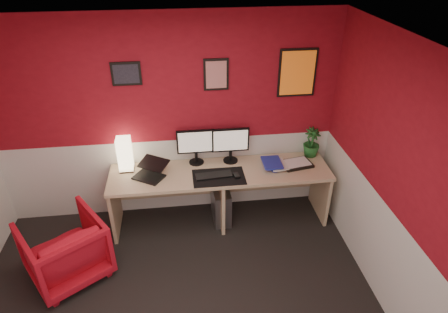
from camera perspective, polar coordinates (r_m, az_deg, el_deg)
ceiling at (r=2.51m, az=-10.51°, el=13.77°), size 4.00×3.50×0.01m
wall_back at (r=4.59m, az=-8.34°, el=5.12°), size 4.00×0.01×2.50m
wall_right at (r=3.61m, az=25.35°, el=-5.55°), size 0.01×3.50×2.50m
wainscot_back at (r=4.96m, az=-7.70°, el=-2.74°), size 4.00×0.01×1.00m
wainscot_right at (r=4.07m, az=22.91°, el=-14.15°), size 0.01×3.50×1.00m
desk at (r=4.77m, az=-0.51°, el=-5.87°), size 2.60×0.65×0.73m
shoji_lamp at (r=4.64m, az=-14.38°, el=0.20°), size 0.16×0.16×0.40m
laptop at (r=4.48m, az=-11.14°, el=-1.90°), size 0.40×0.37×0.22m
monitor_left at (r=4.60m, az=-4.21°, el=2.18°), size 0.45×0.06×0.58m
monitor_right at (r=4.62m, az=0.99°, el=2.43°), size 0.45×0.06×0.58m
desk_mat at (r=4.46m, az=-0.78°, el=-3.03°), size 0.60×0.38×0.01m
keyboard at (r=4.47m, az=-1.50°, el=-2.79°), size 0.43×0.17×0.02m
mouse at (r=4.45m, az=1.83°, el=-2.83°), size 0.08×0.11×0.03m
book_bottom at (r=4.66m, az=6.40°, el=-1.48°), size 0.28×0.33×0.03m
book_middle at (r=4.63m, az=6.77°, el=-1.34°), size 0.22×0.29×0.02m
book_top at (r=4.61m, az=5.73°, el=-1.02°), size 0.23×0.30×0.03m
zen_tray at (r=4.76m, az=10.65°, el=-1.08°), size 0.39×0.31×0.03m
potted_plant at (r=4.91m, az=12.77°, el=2.02°), size 0.25×0.25×0.37m
pc_tower at (r=4.89m, az=-0.46°, el=-6.94°), size 0.21×0.46×0.45m
armchair at (r=4.43m, az=-22.38°, el=-12.51°), size 1.03×1.04×0.69m
art_left at (r=4.39m, az=-14.21°, el=11.74°), size 0.32×0.02×0.26m
art_center at (r=4.39m, az=-1.17°, el=11.99°), size 0.28×0.02×0.36m
art_right at (r=4.58m, az=10.75°, el=12.02°), size 0.44×0.02×0.56m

